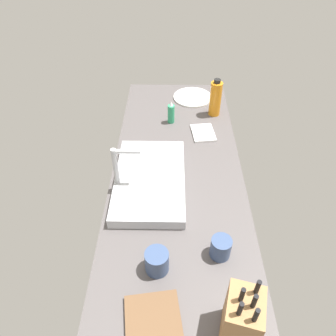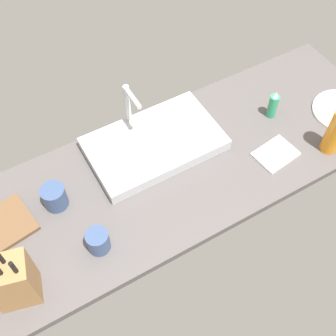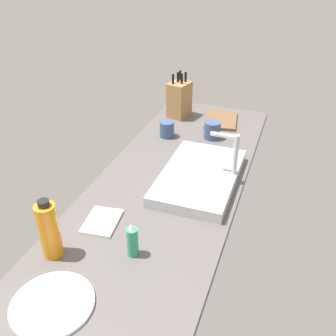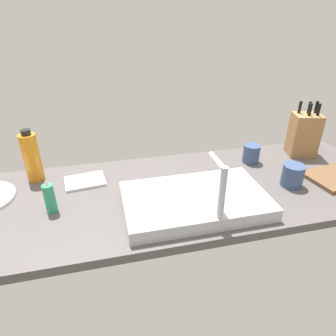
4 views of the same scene
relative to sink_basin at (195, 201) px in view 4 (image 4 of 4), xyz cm
name	(u,v)px [view 4 (image 4 of 4)]	position (x,y,z in cm)	size (l,w,h in cm)	color
countertop_slab	(175,193)	(4.24, -13.15, -4.35)	(191.90, 65.76, 3.50)	#514C4C
sink_basin	(195,201)	(0.00, 0.00, 0.00)	(54.35, 32.87, 5.21)	#B7BABF
faucet	(220,192)	(-3.70, 13.35, 11.74)	(5.50, 12.89, 24.43)	#B7BABF
knife_block	(304,134)	(-68.15, -32.08, 8.40)	(15.45, 13.72, 27.45)	#9E7042
cutting_board	(336,177)	(-68.08, -5.24, -1.70)	(24.96, 18.54, 1.80)	brown
soap_bottle	(50,197)	(53.18, -9.61, 3.58)	(4.10, 4.10, 14.19)	#2D9966
water_bottle	(32,157)	(62.54, -36.37, 8.39)	(7.12, 7.12, 23.47)	orange
dish_towel	(85,181)	(41.40, -28.32, -2.00)	(16.75, 12.53, 1.20)	white
coffee_mug	(293,175)	(-45.24, -5.27, 2.23)	(9.03, 9.03, 9.68)	#384C75
ceramic_cup	(251,154)	(-38.62, -29.64, 1.90)	(8.08, 8.08, 9.02)	#384C75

